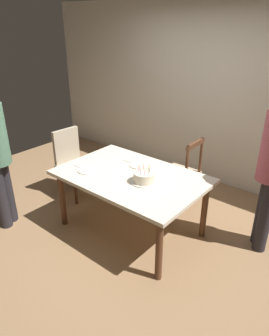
# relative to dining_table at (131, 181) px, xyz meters

# --- Properties ---
(ground) EXTENTS (6.40, 6.40, 0.00)m
(ground) POSITION_rel_dining_table_xyz_m (0.00, 0.00, -0.65)
(ground) COLOR #93704C
(back_wall) EXTENTS (6.40, 0.10, 2.60)m
(back_wall) POSITION_rel_dining_table_xyz_m (0.00, 1.85, 0.65)
(back_wall) COLOR silver
(back_wall) RESTS_ON ground
(dining_table) EXTENTS (1.63, 1.08, 0.73)m
(dining_table) POSITION_rel_dining_table_xyz_m (0.00, 0.00, 0.00)
(dining_table) COLOR beige
(dining_table) RESTS_ON ground
(birthday_cake) EXTENTS (0.28, 0.28, 0.18)m
(birthday_cake) POSITION_rel_dining_table_xyz_m (0.22, -0.04, 0.14)
(birthday_cake) COLOR silver
(birthday_cake) RESTS_ON dining_table
(plate_near_celebrant) EXTENTS (0.22, 0.22, 0.01)m
(plate_near_celebrant) POSITION_rel_dining_table_xyz_m (-0.45, -0.24, 0.09)
(plate_near_celebrant) COLOR silver
(plate_near_celebrant) RESTS_ON dining_table
(plate_far_side) EXTENTS (0.22, 0.22, 0.01)m
(plate_far_side) POSITION_rel_dining_table_xyz_m (-0.08, 0.24, 0.09)
(plate_far_side) COLOR silver
(plate_far_side) RESTS_ON dining_table
(fork_near_celebrant) EXTENTS (0.18, 0.02, 0.01)m
(fork_near_celebrant) POSITION_rel_dining_table_xyz_m (-0.61, -0.24, 0.08)
(fork_near_celebrant) COLOR silver
(fork_near_celebrant) RESTS_ON dining_table
(fork_far_side) EXTENTS (0.18, 0.04, 0.01)m
(fork_far_side) POSITION_rel_dining_table_xyz_m (-0.24, 0.25, 0.08)
(fork_far_side) COLOR silver
(fork_far_side) RESTS_ON dining_table
(chair_spindle_back) EXTENTS (0.45, 0.45, 0.95)m
(chair_spindle_back) POSITION_rel_dining_table_xyz_m (0.14, 0.86, -0.20)
(chair_spindle_back) COLOR tan
(chair_spindle_back) RESTS_ON ground
(chair_upholstered) EXTENTS (0.47, 0.46, 0.95)m
(chair_upholstered) POSITION_rel_dining_table_xyz_m (-1.20, 0.15, -0.12)
(chair_upholstered) COLOR tan
(chair_upholstered) RESTS_ON ground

